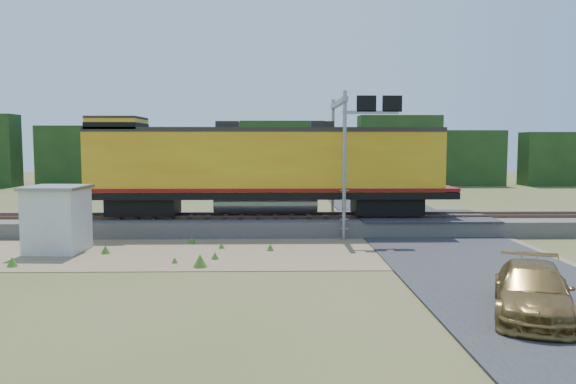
{
  "coord_description": "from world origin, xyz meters",
  "views": [
    {
      "loc": [
        -0.83,
        -23.95,
        4.76
      ],
      "look_at": [
        -0.27,
        3.0,
        2.4
      ],
      "focal_mm": 35.0,
      "sensor_mm": 36.0,
      "label": 1
    }
  ],
  "objects_px": {
    "locomotive": "(260,166)",
    "shed": "(57,219)",
    "car": "(533,291)",
    "signal_gantry": "(347,130)"
  },
  "relations": [
    {
      "from": "locomotive",
      "to": "shed",
      "type": "relative_size",
      "value": 6.9
    },
    {
      "from": "car",
      "to": "shed",
      "type": "bearing_deg",
      "value": 171.8
    },
    {
      "from": "locomotive",
      "to": "signal_gantry",
      "type": "distance_m",
      "value": 4.99
    },
    {
      "from": "shed",
      "to": "signal_gantry",
      "type": "xyz_separation_m",
      "value": [
        13.24,
        4.84,
        3.97
      ]
    },
    {
      "from": "shed",
      "to": "car",
      "type": "relative_size",
      "value": 0.6
    },
    {
      "from": "signal_gantry",
      "to": "car",
      "type": "xyz_separation_m",
      "value": [
        3.37,
        -14.32,
        -4.73
      ]
    },
    {
      "from": "locomotive",
      "to": "signal_gantry",
      "type": "relative_size",
      "value": 2.76
    },
    {
      "from": "shed",
      "to": "signal_gantry",
      "type": "distance_m",
      "value": 14.65
    },
    {
      "from": "signal_gantry",
      "to": "car",
      "type": "relative_size",
      "value": 1.49
    },
    {
      "from": "locomotive",
      "to": "car",
      "type": "xyz_separation_m",
      "value": [
        7.91,
        -14.99,
        -2.81
      ]
    }
  ]
}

